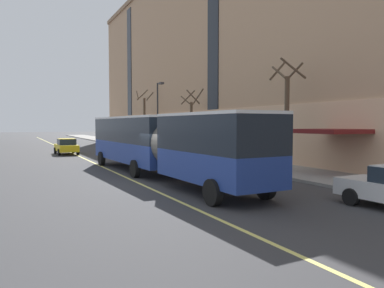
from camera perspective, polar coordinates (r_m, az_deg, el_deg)
The scene contains 14 objects.
ground_plane at distance 19.64m, azimuth -4.35°, elevation -5.75°, with size 260.00×260.00×0.00m, color #38383A.
sidewalk at distance 26.41m, azimuth 10.53°, elevation -3.35°, with size 4.48×160.00×0.15m, color gray.
apartment_facade at distance 31.16m, azimuth 27.24°, elevation 18.63°, with size 15.20×110.00×23.11m.
city_bus at distance 21.10m, azimuth -5.10°, elevation 0.40°, with size 3.45×18.57×3.48m.
parked_car_white_0 at distance 51.82m, azimuth -12.52°, elevation 0.55°, with size 2.11×4.29×1.56m.
parked_car_white_1 at distance 38.62m, azimuth -7.81°, elevation -0.25°, with size 2.03×4.52×1.56m.
parked_car_green_2 at distance 24.77m, azimuth 3.28°, elevation -2.08°, with size 2.03×4.44×1.56m.
taxi_cab at distance 39.06m, azimuth -18.60°, elevation -0.35°, with size 2.03×4.26×1.56m.
street_tree_mid_block at distance 24.49m, azimuth 14.21°, elevation 4.67°, with size 1.91×2.09×6.96m.
street_tree_far_uptown at distance 36.10m, azimuth -0.11°, elevation 3.57°, with size 1.90×1.86×6.25m.
street_tree_far_downtown at distance 48.86m, azimuth -7.29°, elevation 3.99°, with size 2.12×1.80×7.36m.
street_lamp at distance 39.14m, azimuth -5.15°, elevation 5.25°, with size 0.36×1.48×7.13m.
fire_hydrant at distance 25.79m, azimuth 6.77°, elevation -2.54°, with size 0.42×0.24×0.72m.
lane_centerline at distance 22.03m, azimuth -10.49°, elevation -4.82°, with size 0.16×140.00×0.01m, color #E0D66B.
Camera 1 is at (-7.23, -18.01, 3.01)m, focal length 35.00 mm.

